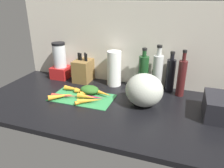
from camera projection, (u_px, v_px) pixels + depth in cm
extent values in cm
cube|color=black|center=(110.00, 105.00, 136.94)|extent=(170.00, 80.00, 3.00)
cube|color=beige|center=(128.00, 44.00, 158.21)|extent=(170.00, 3.00, 60.00)
cube|color=#338C4C|center=(82.00, 97.00, 143.31)|extent=(41.58, 22.98, 0.80)
cone|color=orange|center=(89.00, 93.00, 144.93)|extent=(11.61, 7.26, 2.87)
cone|color=orange|center=(90.00, 100.00, 134.64)|extent=(15.41, 10.47, 3.36)
cone|color=red|center=(65.00, 96.00, 141.38)|extent=(17.49, 6.97, 2.89)
cone|color=orange|center=(82.00, 91.00, 148.36)|extent=(10.82, 4.05, 2.83)
cone|color=orange|center=(87.00, 97.00, 139.50)|extent=(12.78, 3.59, 3.39)
cone|color=orange|center=(83.00, 101.00, 134.45)|extent=(9.41, 9.70, 2.41)
cone|color=orange|center=(102.00, 93.00, 144.69)|extent=(16.24, 7.89, 3.55)
cone|color=orange|center=(57.00, 97.00, 140.47)|extent=(8.76, 9.82, 2.53)
cone|color=orange|center=(61.00, 96.00, 140.36)|extent=(14.40, 13.16, 3.45)
cone|color=#B2264C|center=(95.00, 97.00, 139.71)|extent=(13.58, 4.36, 2.34)
cone|color=orange|center=(75.00, 89.00, 151.00)|extent=(15.84, 3.62, 3.21)
cone|color=#B2264C|center=(92.00, 92.00, 147.69)|extent=(12.91, 3.58, 2.43)
cone|color=orange|center=(83.00, 91.00, 147.86)|extent=(11.87, 3.86, 2.65)
ellipsoid|color=#2D6023|center=(90.00, 90.00, 147.02)|extent=(13.08, 10.06, 5.53)
ellipsoid|color=#B2B7A8|center=(144.00, 90.00, 130.24)|extent=(22.95, 20.98, 20.56)
cube|color=brown|center=(83.00, 71.00, 168.45)|extent=(12.54, 16.16, 17.05)
cylinder|color=black|center=(79.00, 56.00, 165.04)|extent=(1.73, 1.73, 5.50)
cylinder|color=black|center=(81.00, 57.00, 163.75)|extent=(1.41, 1.41, 5.50)
cylinder|color=black|center=(85.00, 56.00, 165.45)|extent=(1.42, 1.42, 5.50)
cylinder|color=black|center=(86.00, 57.00, 162.21)|extent=(2.06, 2.06, 5.50)
cube|color=red|center=(61.00, 72.00, 176.31)|extent=(13.52, 13.52, 9.43)
cylinder|color=silver|center=(59.00, 56.00, 170.99)|extent=(10.14, 10.14, 17.98)
cylinder|color=black|center=(58.00, 44.00, 167.14)|extent=(10.34, 10.34, 1.80)
cylinder|color=white|center=(114.00, 69.00, 159.18)|extent=(10.37, 10.37, 26.13)
cylinder|color=#19421E|center=(143.00, 73.00, 152.74)|extent=(7.13, 7.13, 24.27)
cylinder|color=#19421E|center=(144.00, 53.00, 147.17)|extent=(2.88, 2.88, 4.38)
cylinder|color=black|center=(145.00, 49.00, 146.01)|extent=(3.32, 3.32, 1.60)
cylinder|color=silver|center=(157.00, 73.00, 150.75)|extent=(6.88, 6.88, 25.37)
cylinder|color=silver|center=(159.00, 52.00, 144.71)|extent=(3.18, 3.18, 5.72)
cylinder|color=black|center=(160.00, 46.00, 143.29)|extent=(3.66, 3.66, 1.60)
cylinder|color=black|center=(170.00, 76.00, 150.03)|extent=(6.22, 6.22, 22.83)
cylinder|color=black|center=(172.00, 57.00, 144.79)|extent=(2.71, 2.71, 4.17)
cylinder|color=black|center=(173.00, 53.00, 143.67)|extent=(3.12, 3.12, 1.60)
cylinder|color=#471919|center=(181.00, 79.00, 142.57)|extent=(5.55, 5.55, 24.44)
cylinder|color=#471919|center=(184.00, 57.00, 136.75)|extent=(2.38, 2.38, 5.56)
cylinder|color=black|center=(185.00, 51.00, 135.36)|extent=(2.74, 2.74, 1.60)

